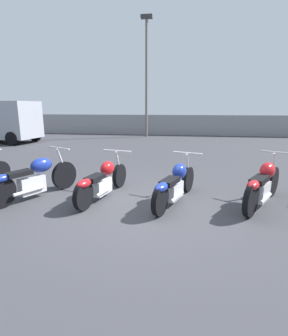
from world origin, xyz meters
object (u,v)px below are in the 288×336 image
Objects in this scene: motorcycle_slot_1 at (33,178)px; motorcycle_slot_3 at (175,184)px; motorcycle_slot_2 at (102,181)px; motorcycle_slot_4 at (263,184)px; light_pole_left at (147,67)px.

motorcycle_slot_3 is at bearing 28.85° from motorcycle_slot_1.
motorcycle_slot_2 is at bearing 34.74° from motorcycle_slot_1.
motorcycle_slot_1 is 0.96× the size of motorcycle_slot_2.
motorcycle_slot_2 is 3.33m from motorcycle_slot_4.
motorcycle_slot_3 is at bearing -145.85° from motorcycle_slot_4.
motorcycle_slot_2 is at bearing -86.75° from light_pole_left.
motorcycle_slot_1 is at bearing -157.83° from motorcycle_slot_3.
motorcycle_slot_3 is (2.26, -11.97, -3.92)m from light_pole_left.
motorcycle_slot_1 is 0.99× the size of motorcycle_slot_3.
light_pole_left is 3.53× the size of motorcycle_slot_1.
motorcycle_slot_1 is at bearing -93.82° from light_pole_left.
light_pole_left reaches higher than motorcycle_slot_4.
motorcycle_slot_2 is 1.03× the size of motorcycle_slot_3.
light_pole_left is 12.79m from motorcycle_slot_3.
motorcycle_slot_3 is at bearing 9.44° from motorcycle_slot_2.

